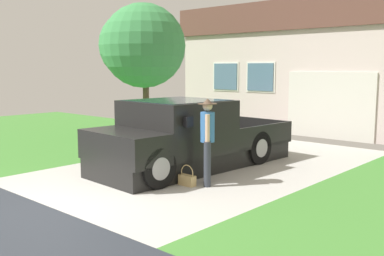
{
  "coord_description": "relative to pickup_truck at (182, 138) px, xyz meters",
  "views": [
    {
      "loc": [
        6.63,
        -3.77,
        2.3
      ],
      "look_at": [
        0.26,
        3.28,
        1.03
      ],
      "focal_mm": 41.85,
      "sensor_mm": 36.0,
      "label": 1
    }
  ],
  "objects": [
    {
      "name": "pickup_truck",
      "position": [
        0.0,
        0.0,
        0.0
      ],
      "size": [
        2.27,
        5.16,
        1.6
      ],
      "rotation": [
        0.0,
        0.0,
        3.08
      ],
      "color": "black",
      "rests_on": "ground"
    },
    {
      "name": "person_with_hat",
      "position": [
        1.32,
        -0.66,
        0.25
      ],
      "size": [
        0.38,
        0.39,
        1.72
      ],
      "rotation": [
        0.0,
        0.0,
        2.27
      ],
      "color": "#333842",
      "rests_on": "ground"
    },
    {
      "name": "handbag",
      "position": [
        1.07,
        -0.98,
        -0.59
      ],
      "size": [
        0.36,
        0.15,
        0.42
      ],
      "color": "tan",
      "rests_on": "ground"
    },
    {
      "name": "house_with_garage",
      "position": [
        -1.2,
        9.44,
        1.64
      ],
      "size": [
        9.87,
        6.09,
        4.66
      ],
      "color": "beige",
      "rests_on": "ground"
    },
    {
      "name": "front_yard_tree",
      "position": [
        -4.54,
        2.77,
        2.33
      ],
      "size": [
        3.0,
        2.8,
        4.44
      ],
      "color": "brown",
      "rests_on": "ground"
    }
  ]
}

